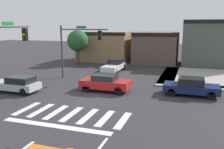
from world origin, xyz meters
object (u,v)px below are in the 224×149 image
Objects in this scene: traffic_signal_southwest at (7,48)px; car_navy at (191,87)px; car_silver at (17,84)px; car_red at (105,83)px; traffic_signal_northwest at (78,42)px; roadside_tree at (78,41)px; car_white at (114,65)px.

car_navy is at bearing -61.92° from traffic_signal_southwest.
traffic_signal_southwest is at bearing 122.14° from car_silver.
car_navy is (7.04, 0.92, -0.02)m from car_red.
car_red is at bearing -40.89° from traffic_signal_northwest.
roadside_tree is at bearing 10.91° from traffic_signal_southwest.
traffic_signal_northwest reaches higher than roadside_tree.
traffic_signal_southwest reaches higher than roadside_tree.
traffic_signal_northwest is at bearing -22.32° from car_white.
car_white is (4.95, 11.69, 0.04)m from car_silver.
car_silver is at bearing -83.79° from roadside_tree.
traffic_signal_northwest is 6.59m from car_white.
car_silver is 0.83× the size of roadside_tree.
car_silver is at bearing 32.14° from traffic_signal_southwest.
traffic_signal_southwest is 1.22× the size of roadside_tree.
roadside_tree is (-15.69, 11.63, 2.64)m from car_navy.
traffic_signal_southwest is at bearing -132.73° from car_red.
traffic_signal_northwest is at bearing -113.44° from car_silver.
traffic_signal_southwest is 9.32m from traffic_signal_northwest.
car_white is (2.20, 5.35, -3.15)m from traffic_signal_northwest.
car_silver is (-1.84, 2.93, -3.35)m from traffic_signal_southwest.
traffic_signal_northwest is at bearing -63.59° from roadside_tree.
car_white is 0.97× the size of roadside_tree.
car_silver is (-2.75, -6.34, -3.19)m from traffic_signal_northwest.
car_red is at bearing -159.24° from car_silver.
traffic_signal_southwest is 1.42× the size of car_red.
car_red is at bearing -172.56° from car_navy.
traffic_signal_northwest is 6.44m from car_red.
car_navy is 19.71m from roadside_tree.
car_white is 1.09× the size of car_navy.
roadside_tree is (-3.50, 18.14, -0.68)m from traffic_signal_southwest.
car_red is 9.27m from car_white.
car_white is (3.10, 14.62, -3.31)m from traffic_signal_southwest.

